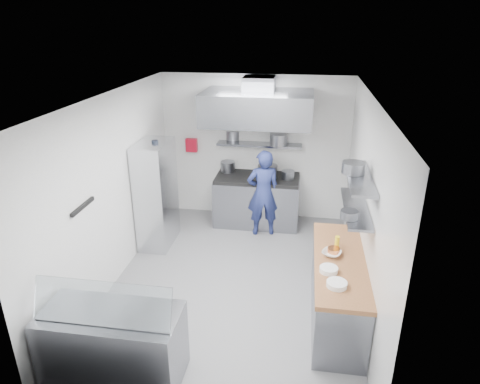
% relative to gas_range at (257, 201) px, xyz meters
% --- Properties ---
extents(floor, '(5.00, 5.00, 0.00)m').
position_rel_gas_range_xyz_m(floor, '(-0.10, -2.10, -0.45)').
color(floor, slate).
rests_on(floor, ground).
extents(ceiling, '(5.00, 5.00, 0.00)m').
position_rel_gas_range_xyz_m(ceiling, '(-0.10, -2.10, 2.35)').
color(ceiling, silver).
rests_on(ceiling, wall_back).
extents(wall_back, '(3.60, 2.80, 0.02)m').
position_rel_gas_range_xyz_m(wall_back, '(-0.10, 0.40, 0.95)').
color(wall_back, white).
rests_on(wall_back, floor).
extents(wall_front, '(3.60, 2.80, 0.02)m').
position_rel_gas_range_xyz_m(wall_front, '(-0.10, -4.60, 0.95)').
color(wall_front, white).
rests_on(wall_front, floor).
extents(wall_left, '(2.80, 5.00, 0.02)m').
position_rel_gas_range_xyz_m(wall_left, '(-1.90, -2.10, 0.95)').
color(wall_left, white).
rests_on(wall_left, floor).
extents(wall_right, '(2.80, 5.00, 0.02)m').
position_rel_gas_range_xyz_m(wall_right, '(1.70, -2.10, 0.95)').
color(wall_right, white).
rests_on(wall_right, floor).
extents(gas_range, '(1.60, 0.80, 0.90)m').
position_rel_gas_range_xyz_m(gas_range, '(0.00, 0.00, 0.00)').
color(gas_range, gray).
rests_on(gas_range, floor).
extents(cooktop, '(1.57, 0.78, 0.06)m').
position_rel_gas_range_xyz_m(cooktop, '(0.00, 0.00, 0.48)').
color(cooktop, black).
rests_on(cooktop, gas_range).
extents(stock_pot_left, '(0.28, 0.28, 0.20)m').
position_rel_gas_range_xyz_m(stock_pot_left, '(-0.61, 0.22, 0.61)').
color(stock_pot_left, slate).
rests_on(stock_pot_left, cooktop).
extents(stock_pot_mid, '(0.37, 0.37, 0.24)m').
position_rel_gas_range_xyz_m(stock_pot_mid, '(0.19, -0.01, 0.63)').
color(stock_pot_mid, slate).
rests_on(stock_pot_mid, cooktop).
extents(stock_pot_right, '(0.24, 0.24, 0.16)m').
position_rel_gas_range_xyz_m(stock_pot_right, '(0.57, -0.03, 0.59)').
color(stock_pot_right, slate).
rests_on(stock_pot_right, cooktop).
extents(over_range_shelf, '(1.60, 0.30, 0.04)m').
position_rel_gas_range_xyz_m(over_range_shelf, '(0.00, 0.24, 1.07)').
color(over_range_shelf, gray).
rests_on(over_range_shelf, wall_back).
extents(shelf_pot_a, '(0.28, 0.28, 0.18)m').
position_rel_gas_range_xyz_m(shelf_pot_a, '(-0.54, 0.46, 1.18)').
color(shelf_pot_a, slate).
rests_on(shelf_pot_a, over_range_shelf).
extents(shelf_pot_b, '(0.32, 0.32, 0.22)m').
position_rel_gas_range_xyz_m(shelf_pot_b, '(0.36, 0.17, 1.20)').
color(shelf_pot_b, slate).
rests_on(shelf_pot_b, over_range_shelf).
extents(extractor_hood, '(1.90, 1.15, 0.55)m').
position_rel_gas_range_xyz_m(extractor_hood, '(0.00, -0.18, 1.85)').
color(extractor_hood, gray).
rests_on(extractor_hood, wall_back).
extents(hood_duct, '(0.55, 0.55, 0.24)m').
position_rel_gas_range_xyz_m(hood_duct, '(0.00, 0.05, 2.23)').
color(hood_duct, slate).
rests_on(hood_duct, extractor_hood).
extents(red_firebox, '(0.22, 0.10, 0.26)m').
position_rel_gas_range_xyz_m(red_firebox, '(-1.35, 0.34, 0.97)').
color(red_firebox, red).
rests_on(red_firebox, wall_back).
extents(chef, '(0.67, 0.52, 1.62)m').
position_rel_gas_range_xyz_m(chef, '(0.16, -0.43, 0.36)').
color(chef, navy).
rests_on(chef, floor).
extents(wire_rack, '(0.50, 0.90, 1.85)m').
position_rel_gas_range_xyz_m(wire_rack, '(-1.63, -1.05, 0.48)').
color(wire_rack, silver).
rests_on(wire_rack, floor).
extents(rack_bin_a, '(0.16, 0.20, 0.18)m').
position_rel_gas_range_xyz_m(rack_bin_a, '(-1.63, -0.98, 0.35)').
color(rack_bin_a, white).
rests_on(rack_bin_a, wire_rack).
extents(rack_bin_b, '(0.15, 0.19, 0.17)m').
position_rel_gas_range_xyz_m(rack_bin_b, '(-1.63, -0.75, 0.85)').
color(rack_bin_b, yellow).
rests_on(rack_bin_b, wire_rack).
extents(rack_jar, '(0.11, 0.11, 0.18)m').
position_rel_gas_range_xyz_m(rack_jar, '(-1.58, -1.06, 1.35)').
color(rack_jar, black).
rests_on(rack_jar, wire_rack).
extents(knife_strip, '(0.04, 0.55, 0.05)m').
position_rel_gas_range_xyz_m(knife_strip, '(-1.88, -3.00, 1.10)').
color(knife_strip, black).
rests_on(knife_strip, wall_left).
extents(prep_counter_base, '(0.62, 2.00, 0.84)m').
position_rel_gas_range_xyz_m(prep_counter_base, '(1.38, -2.70, -0.03)').
color(prep_counter_base, gray).
rests_on(prep_counter_base, floor).
extents(prep_counter_top, '(0.65, 2.04, 0.06)m').
position_rel_gas_range_xyz_m(prep_counter_top, '(1.38, -2.70, 0.42)').
color(prep_counter_top, '#9A623A').
rests_on(prep_counter_top, prep_counter_base).
extents(plate_stack_a, '(0.24, 0.24, 0.06)m').
position_rel_gas_range_xyz_m(plate_stack_a, '(1.30, -3.30, 0.48)').
color(plate_stack_a, white).
rests_on(plate_stack_a, prep_counter_top).
extents(plate_stack_b, '(0.22, 0.22, 0.06)m').
position_rel_gas_range_xyz_m(plate_stack_b, '(1.22, -3.01, 0.48)').
color(plate_stack_b, white).
rests_on(plate_stack_b, prep_counter_top).
extents(copper_pan, '(0.17, 0.17, 0.06)m').
position_rel_gas_range_xyz_m(copper_pan, '(1.30, -2.53, 0.48)').
color(copper_pan, '#CC6E39').
rests_on(copper_pan, prep_counter_top).
extents(squeeze_bottle, '(0.06, 0.06, 0.18)m').
position_rel_gas_range_xyz_m(squeeze_bottle, '(1.35, -2.42, 0.54)').
color(squeeze_bottle, yellow).
rests_on(squeeze_bottle, prep_counter_top).
extents(mixing_bowl, '(0.31, 0.31, 0.06)m').
position_rel_gas_range_xyz_m(mixing_bowl, '(1.27, -2.61, 0.48)').
color(mixing_bowl, white).
rests_on(mixing_bowl, prep_counter_top).
extents(wall_shelf_lower, '(0.30, 1.30, 0.04)m').
position_rel_gas_range_xyz_m(wall_shelf_lower, '(1.54, -2.40, 1.05)').
color(wall_shelf_lower, gray).
rests_on(wall_shelf_lower, wall_right).
extents(wall_shelf_upper, '(0.30, 1.30, 0.04)m').
position_rel_gas_range_xyz_m(wall_shelf_upper, '(1.54, -2.40, 1.47)').
color(wall_shelf_upper, gray).
rests_on(wall_shelf_upper, wall_right).
extents(shelf_pot_c, '(0.21, 0.21, 0.10)m').
position_rel_gas_range_xyz_m(shelf_pot_c, '(1.42, -2.77, 1.12)').
color(shelf_pot_c, slate).
rests_on(shelf_pot_c, wall_shelf_lower).
extents(shelf_pot_d, '(0.29, 0.29, 0.14)m').
position_rel_gas_range_xyz_m(shelf_pot_d, '(1.47, -2.32, 1.56)').
color(shelf_pot_d, slate).
rests_on(shelf_pot_d, wall_shelf_upper).
extents(display_case, '(1.50, 0.70, 0.85)m').
position_rel_gas_range_xyz_m(display_case, '(-1.10, -4.10, -0.03)').
color(display_case, gray).
rests_on(display_case, floor).
extents(display_glass, '(1.47, 0.19, 0.42)m').
position_rel_gas_range_xyz_m(display_glass, '(-1.10, -4.22, 0.62)').
color(display_glass, silver).
rests_on(display_glass, display_case).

